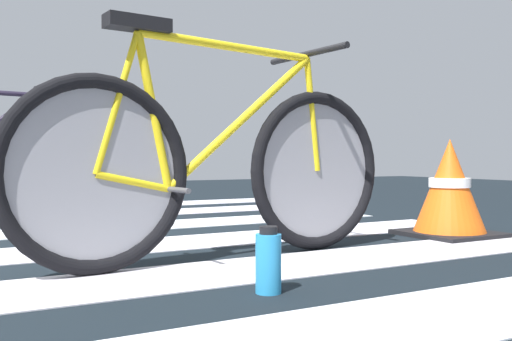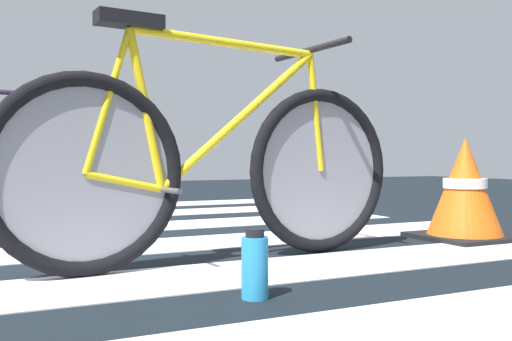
% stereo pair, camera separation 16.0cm
% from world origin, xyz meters
% --- Properties ---
extents(bicycle_1_of_4, '(1.73, 0.52, 0.93)m').
position_xyz_m(bicycle_1_of_4, '(0.86, -0.61, 0.41)').
color(bicycle_1_of_4, black).
rests_on(bicycle_1_of_4, ground).
extents(water_bottle, '(0.08, 0.08, 0.21)m').
position_xyz_m(water_bottle, '(0.75, -1.18, 0.12)').
color(water_bottle, '#2A95D4').
rests_on(water_bottle, ground).
extents(traffic_cone, '(0.45, 0.45, 0.52)m').
position_xyz_m(traffic_cone, '(2.25, -0.54, 0.27)').
color(traffic_cone, black).
rests_on(traffic_cone, ground).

